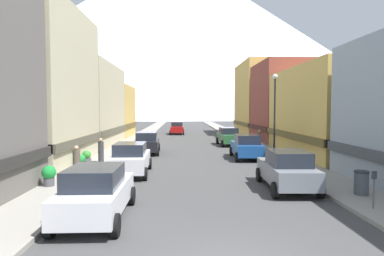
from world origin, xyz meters
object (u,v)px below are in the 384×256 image
at_px(car_right_0, 287,170).
at_px(car_right_1, 247,147).
at_px(parking_meter_near, 374,184).
at_px(car_left_0, 96,192).
at_px(pedestrian_1, 259,139).
at_px(car_driving_0, 177,128).
at_px(pedestrian_2, 101,151).
at_px(potted_plant_1, 87,157).
at_px(car_left_1, 131,159).
at_px(potted_plant_0, 81,161).
at_px(pedestrian_0, 77,163).
at_px(car_left_2, 147,143).
at_px(streetlamp_right, 275,104).
at_px(car_right_2, 229,136).
at_px(trash_bin_right, 361,183).
at_px(potted_plant_2, 49,175).

height_order(car_right_0, car_right_1, same).
bearing_deg(parking_meter_near, car_left_0, -177.55).
xyz_separation_m(car_left_0, pedestrian_1, (10.05, 20.03, -0.02)).
height_order(car_right_0, car_driving_0, same).
bearing_deg(pedestrian_2, potted_plant_1, -138.65).
xyz_separation_m(car_left_1, car_right_1, (7.60, 5.78, 0.00)).
bearing_deg(potted_plant_0, pedestrian_0, -77.04).
height_order(car_left_2, pedestrian_1, car_left_2).
height_order(pedestrian_1, streetlamp_right, streetlamp_right).
height_order(car_right_2, pedestrian_1, car_right_2).
bearing_deg(car_right_0, car_left_2, 121.18).
xyz_separation_m(car_driving_0, potted_plant_0, (-5.40, -28.74, -0.35)).
bearing_deg(car_right_2, trash_bin_right, -82.83).
relative_size(trash_bin_right, pedestrian_2, 0.62).
xyz_separation_m(car_right_1, parking_meter_near, (1.95, -13.00, 0.11)).
bearing_deg(potted_plant_0, car_left_1, -25.99).
height_order(car_left_1, pedestrian_1, car_left_1).
height_order(car_left_2, potted_plant_0, car_left_2).
relative_size(pedestrian_0, pedestrian_2, 1.05).
distance_m(car_left_2, car_driving_0, 21.53).
height_order(car_left_2, parking_meter_near, car_left_2).
bearing_deg(parking_meter_near, car_left_2, 120.67).
distance_m(parking_meter_near, potted_plant_1, 16.23).
xyz_separation_m(car_right_0, car_right_2, (-0.00, 18.67, 0.00)).
height_order(car_left_0, car_left_2, same).
bearing_deg(car_right_2, streetlamp_right, -81.93).
bearing_deg(car_left_0, car_left_1, 89.99).
height_order(car_left_1, car_driving_0, same).
xyz_separation_m(car_left_0, potted_plant_2, (-3.20, 4.30, -0.23)).
height_order(parking_meter_near, potted_plant_0, parking_meter_near).
xyz_separation_m(car_right_0, car_driving_0, (-5.40, 33.97, 0.00)).
distance_m(car_left_1, pedestrian_1, 15.96).
height_order(parking_meter_near, pedestrian_2, pedestrian_2).
height_order(car_left_1, parking_meter_near, car_left_1).
bearing_deg(car_right_1, car_driving_0, 102.42).
distance_m(car_left_1, car_left_2, 8.88).
bearing_deg(car_driving_0, car_right_2, -70.57).
xyz_separation_m(car_left_0, streetlamp_right, (9.15, 11.68, 3.09)).
bearing_deg(parking_meter_near, car_right_0, 118.81).
relative_size(parking_meter_near, potted_plant_2, 1.42).
height_order(pedestrian_1, pedestrian_2, pedestrian_2).
distance_m(parking_meter_near, potted_plant_0, 15.49).
bearing_deg(car_left_1, pedestrian_1, 50.97).
xyz_separation_m(potted_plant_2, pedestrian_1, (13.25, 15.73, 0.21)).
bearing_deg(potted_plant_0, parking_meter_near, -34.56).
height_order(car_left_1, pedestrian_2, car_left_1).
bearing_deg(car_right_2, car_left_2, -141.15).
xyz_separation_m(trash_bin_right, pedestrian_2, (-12.60, 8.78, 0.24)).
height_order(car_left_1, car_left_2, same).
distance_m(potted_plant_2, pedestrian_1, 20.56).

